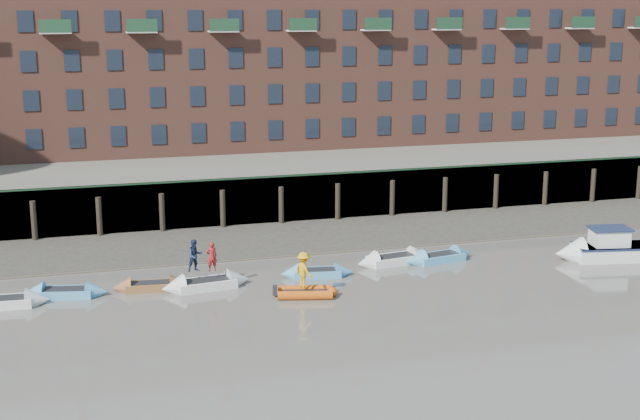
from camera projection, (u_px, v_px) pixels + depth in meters
name	position (u px, v px, depth m)	size (l,w,h in m)	color
ground	(351.00, 342.00, 39.64)	(220.00, 220.00, 0.00)	#645E56
foreshore	(265.00, 240.00, 56.49)	(110.00, 8.00, 0.50)	#3D382F
mud_band	(277.00, 254.00, 53.31)	(110.00, 1.60, 0.10)	#4C4336
river_wall	(250.00, 201.00, 60.23)	(110.00, 1.23, 3.30)	#2D2A26
bank_terrace	(217.00, 166.00, 72.98)	(110.00, 28.00, 3.20)	#5E594D
apartment_terrace	(211.00, 26.00, 71.35)	(80.60, 15.56, 20.98)	brown
rowboat_0	(2.00, 302.00, 44.11)	(4.66, 1.61, 1.33)	silver
rowboat_1	(65.00, 293.00, 45.63)	(4.45, 2.09, 1.24)	#4C97C3
rowboat_2	(151.00, 286.00, 46.74)	(4.10, 1.55, 1.16)	brown
rowboat_3	(206.00, 284.00, 46.96)	(4.91, 1.98, 1.39)	silver
rowboat_4	(317.00, 273.00, 48.99)	(4.17, 1.81, 1.17)	#4C97C3
rowboat_5	(394.00, 259.00, 51.43)	(4.85, 2.07, 1.36)	silver
rowboat_6	(439.00, 258.00, 51.85)	(4.64, 2.07, 1.30)	#4C97C3
rib_tender	(307.00, 292.00, 45.66)	(3.14, 2.04, 0.53)	#C84D0E
motor_launch	(599.00, 249.00, 52.09)	(6.22, 2.97, 2.46)	silver
person_rower_a	(212.00, 256.00, 46.75)	(0.57, 0.38, 1.57)	maroon
person_rower_b	(195.00, 256.00, 46.64)	(0.84, 0.65, 1.72)	#19233F
person_rib_crew	(304.00, 270.00, 45.34)	(1.21, 0.70, 1.88)	orange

